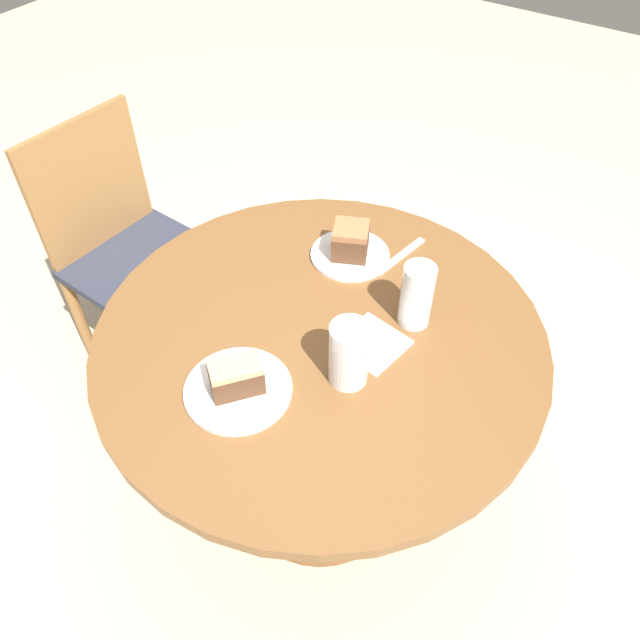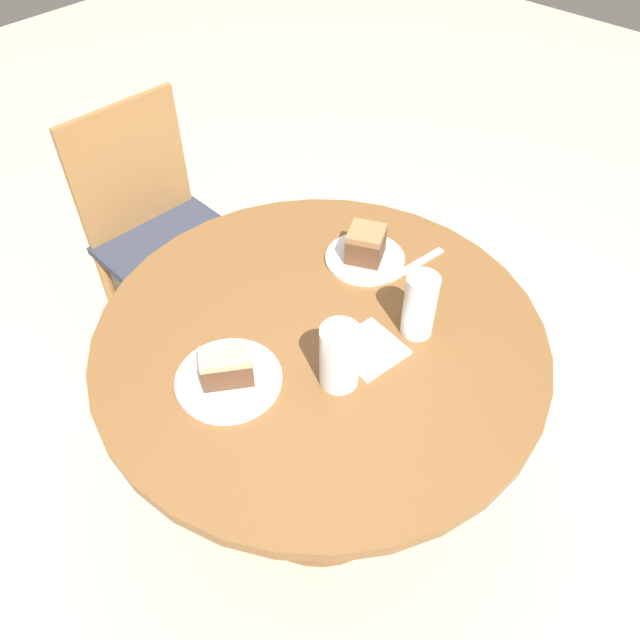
% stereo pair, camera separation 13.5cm
% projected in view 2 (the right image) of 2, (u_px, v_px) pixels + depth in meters
% --- Properties ---
extents(ground_plane, '(8.00, 8.00, 0.00)m').
position_uv_depth(ground_plane, '(320.00, 489.00, 1.88)').
color(ground_plane, beige).
extents(table, '(1.00, 1.00, 0.70)m').
position_uv_depth(table, '(320.00, 376.00, 1.49)').
color(table, brown).
rests_on(table, ground_plane).
extents(chair, '(0.43, 0.43, 0.85)m').
position_uv_depth(chair, '(164.00, 235.00, 2.02)').
color(chair, olive).
rests_on(chair, ground_plane).
extents(plate_near, '(0.20, 0.20, 0.01)m').
position_uv_depth(plate_near, '(365.00, 258.00, 1.54)').
color(plate_near, white).
rests_on(plate_near, table).
extents(plate_far, '(0.22, 0.22, 0.01)m').
position_uv_depth(plate_far, '(229.00, 380.00, 1.28)').
color(plate_far, white).
rests_on(plate_far, table).
extents(cake_slice_near, '(0.11, 0.11, 0.08)m').
position_uv_depth(cake_slice_near, '(366.00, 244.00, 1.51)').
color(cake_slice_near, brown).
rests_on(cake_slice_near, plate_near).
extents(cake_slice_far, '(0.12, 0.11, 0.07)m').
position_uv_depth(cake_slice_far, '(227.00, 367.00, 1.25)').
color(cake_slice_far, brown).
rests_on(cake_slice_far, plate_far).
extents(glass_lemonade, '(0.07, 0.07, 0.16)m').
position_uv_depth(glass_lemonade, '(419.00, 308.00, 1.33)').
color(glass_lemonade, silver).
rests_on(glass_lemonade, table).
extents(glass_water, '(0.08, 0.08, 0.15)m').
position_uv_depth(glass_water, '(340.00, 359.00, 1.24)').
color(glass_water, silver).
rests_on(glass_water, table).
extents(napkin_stack, '(0.15, 0.15, 0.01)m').
position_uv_depth(napkin_stack, '(369.00, 349.00, 1.34)').
color(napkin_stack, silver).
rests_on(napkin_stack, table).
extents(fork, '(0.18, 0.05, 0.00)m').
position_uv_depth(fork, '(416.00, 265.00, 1.53)').
color(fork, silver).
rests_on(fork, table).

